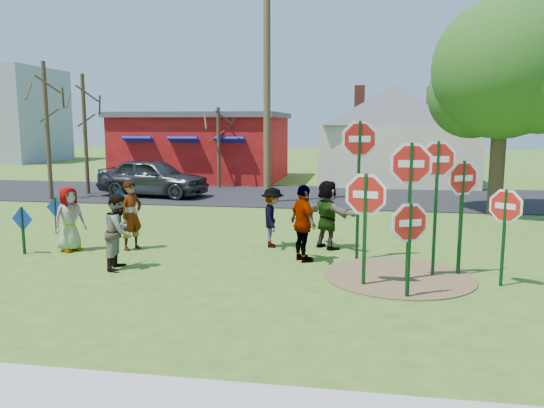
{
  "coord_description": "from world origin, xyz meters",
  "views": [
    {
      "loc": [
        3.61,
        -12.35,
        3.27
      ],
      "look_at": [
        1.39,
        1.01,
        1.21
      ],
      "focal_mm": 35.0,
      "sensor_mm": 36.0,
      "label": 1
    }
  ],
  "objects_px": {
    "stop_sign_a": "(365,204)",
    "utility_pole": "(267,83)",
    "person_a": "(69,219)",
    "person_b": "(131,215)",
    "stop_sign_d": "(462,189)",
    "stop_sign_b": "(359,154)",
    "stop_sign_c": "(437,177)",
    "leafy_tree": "(506,76)",
    "suv": "(153,177)"
  },
  "relations": [
    {
      "from": "person_a",
      "to": "person_b",
      "type": "xyz_separation_m",
      "value": [
        1.51,
        0.41,
        0.06
      ]
    },
    {
      "from": "stop_sign_c",
      "to": "suv",
      "type": "xyz_separation_m",
      "value": [
        -10.76,
        10.97,
        -1.27
      ]
    },
    {
      "from": "stop_sign_d",
      "to": "suv",
      "type": "relative_size",
      "value": 0.53
    },
    {
      "from": "stop_sign_a",
      "to": "utility_pole",
      "type": "bearing_deg",
      "value": 123.87
    },
    {
      "from": "stop_sign_b",
      "to": "stop_sign_d",
      "type": "bearing_deg",
      "value": -38.89
    },
    {
      "from": "leafy_tree",
      "to": "stop_sign_c",
      "type": "bearing_deg",
      "value": -111.59
    },
    {
      "from": "stop_sign_b",
      "to": "leafy_tree",
      "type": "bearing_deg",
      "value": 41.96
    },
    {
      "from": "person_b",
      "to": "suv",
      "type": "height_order",
      "value": "person_b"
    },
    {
      "from": "stop_sign_a",
      "to": "utility_pole",
      "type": "height_order",
      "value": "utility_pole"
    },
    {
      "from": "stop_sign_c",
      "to": "suv",
      "type": "distance_m",
      "value": 15.42
    },
    {
      "from": "person_a",
      "to": "stop_sign_a",
      "type": "bearing_deg",
      "value": -71.59
    },
    {
      "from": "suv",
      "to": "person_b",
      "type": "bearing_deg",
      "value": -152.28
    },
    {
      "from": "stop_sign_d",
      "to": "utility_pole",
      "type": "relative_size",
      "value": 0.28
    },
    {
      "from": "stop_sign_b",
      "to": "stop_sign_d",
      "type": "relative_size",
      "value": 1.33
    },
    {
      "from": "stop_sign_b",
      "to": "stop_sign_c",
      "type": "distance_m",
      "value": 2.08
    },
    {
      "from": "stop_sign_d",
      "to": "suv",
      "type": "height_order",
      "value": "stop_sign_d"
    },
    {
      "from": "stop_sign_c",
      "to": "leafy_tree",
      "type": "xyz_separation_m",
      "value": [
        3.36,
        8.49,
        2.74
      ]
    },
    {
      "from": "utility_pole",
      "to": "suv",
      "type": "bearing_deg",
      "value": 170.02
    },
    {
      "from": "stop_sign_d",
      "to": "utility_pole",
      "type": "distance_m",
      "value": 11.88
    },
    {
      "from": "stop_sign_b",
      "to": "suv",
      "type": "relative_size",
      "value": 0.7
    },
    {
      "from": "stop_sign_b",
      "to": "stop_sign_c",
      "type": "height_order",
      "value": "stop_sign_b"
    },
    {
      "from": "stop_sign_a",
      "to": "stop_sign_b",
      "type": "relative_size",
      "value": 0.7
    },
    {
      "from": "person_b",
      "to": "person_a",
      "type": "bearing_deg",
      "value": 132.19
    },
    {
      "from": "stop_sign_d",
      "to": "person_a",
      "type": "relative_size",
      "value": 1.57
    },
    {
      "from": "utility_pole",
      "to": "stop_sign_b",
      "type": "bearing_deg",
      "value": -66.81
    },
    {
      "from": "person_a",
      "to": "person_b",
      "type": "relative_size",
      "value": 0.93
    },
    {
      "from": "person_a",
      "to": "person_b",
      "type": "bearing_deg",
      "value": -43.07
    },
    {
      "from": "suv",
      "to": "leafy_tree",
      "type": "height_order",
      "value": "leafy_tree"
    },
    {
      "from": "stop_sign_c",
      "to": "person_a",
      "type": "xyz_separation_m",
      "value": [
        -8.97,
        0.88,
        -1.33
      ]
    },
    {
      "from": "person_b",
      "to": "leafy_tree",
      "type": "distance_m",
      "value": 13.59
    },
    {
      "from": "stop_sign_a",
      "to": "stop_sign_c",
      "type": "relative_size",
      "value": 0.8
    },
    {
      "from": "utility_pole",
      "to": "leafy_tree",
      "type": "height_order",
      "value": "utility_pole"
    },
    {
      "from": "suv",
      "to": "utility_pole",
      "type": "xyz_separation_m",
      "value": [
        5.37,
        -0.94,
        4.02
      ]
    },
    {
      "from": "person_b",
      "to": "leafy_tree",
      "type": "xyz_separation_m",
      "value": [
        10.81,
        7.2,
        4.0
      ]
    },
    {
      "from": "stop_sign_b",
      "to": "leafy_tree",
      "type": "xyz_separation_m",
      "value": [
        4.99,
        7.25,
        2.34
      ]
    },
    {
      "from": "person_b",
      "to": "utility_pole",
      "type": "height_order",
      "value": "utility_pole"
    },
    {
      "from": "suv",
      "to": "utility_pole",
      "type": "height_order",
      "value": "utility_pole"
    },
    {
      "from": "stop_sign_a",
      "to": "stop_sign_d",
      "type": "distance_m",
      "value": 2.32
    },
    {
      "from": "stop_sign_c",
      "to": "stop_sign_d",
      "type": "height_order",
      "value": "stop_sign_c"
    },
    {
      "from": "stop_sign_b",
      "to": "stop_sign_c",
      "type": "xyz_separation_m",
      "value": [
        1.63,
        -1.24,
        -0.4
      ]
    },
    {
      "from": "stop_sign_d",
      "to": "suv",
      "type": "bearing_deg",
      "value": 109.72
    },
    {
      "from": "person_a",
      "to": "suv",
      "type": "height_order",
      "value": "suv"
    },
    {
      "from": "suv",
      "to": "person_a",
      "type": "bearing_deg",
      "value": -161.07
    },
    {
      "from": "person_a",
      "to": "utility_pole",
      "type": "bearing_deg",
      "value": 10.44
    },
    {
      "from": "stop_sign_b",
      "to": "stop_sign_a",
      "type": "bearing_deg",
      "value": -99.38
    },
    {
      "from": "stop_sign_b",
      "to": "person_a",
      "type": "distance_m",
      "value": 7.55
    },
    {
      "from": "stop_sign_a",
      "to": "person_a",
      "type": "xyz_separation_m",
      "value": [
        -7.49,
        1.78,
        -0.84
      ]
    },
    {
      "from": "stop_sign_d",
      "to": "stop_sign_c",
      "type": "bearing_deg",
      "value": 172.52
    },
    {
      "from": "stop_sign_a",
      "to": "leafy_tree",
      "type": "distance_m",
      "value": 11.04
    },
    {
      "from": "stop_sign_b",
      "to": "stop_sign_c",
      "type": "bearing_deg",
      "value": -50.68
    }
  ]
}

